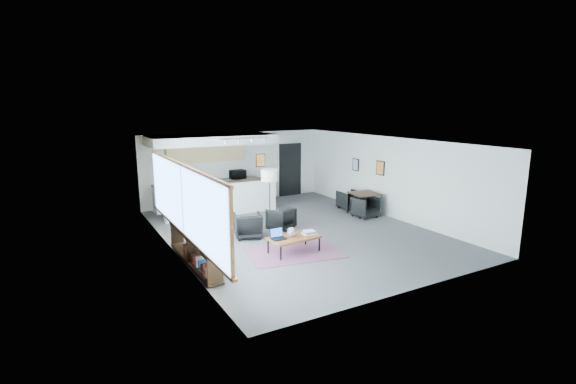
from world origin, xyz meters
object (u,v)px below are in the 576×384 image
ceramic_pot (292,232)px  dining_chair_near (366,208)px  coffee_table (294,238)px  microwave (238,173)px  book_stack (309,232)px  laptop (278,236)px  armchair_left (248,224)px  dining_chair_far (349,200)px  armchair_right (281,217)px  floor_lamp (270,177)px  dining_table (365,195)px

ceramic_pot → dining_chair_near: ceramic_pot is taller
coffee_table → microwave: 5.76m
ceramic_pot → book_stack: (0.47, -0.06, -0.07)m
laptop → microwave: size_ratio=0.63×
laptop → microwave: bearing=76.1°
armchair_left → dining_chair_far: armchair_left is taller
laptop → dining_chair_far: 5.16m
microwave → coffee_table: bearing=-96.8°
armchair_right → dining_chair_far: 3.36m
ceramic_pot → dining_chair_far: bearing=35.5°
armchair_right → coffee_table: bearing=48.4°
microwave → dining_chair_near: bearing=-52.0°
coffee_table → floor_lamp: size_ratio=0.74×
dining_chair_near → armchair_right: bearing=171.1°
ceramic_pot → laptop: bearing=175.7°
laptop → floor_lamp: (0.86, 2.11, 1.05)m
dining_chair_near → book_stack: bearing=-156.6°
book_stack → ceramic_pot: bearing=172.8°
floor_lamp → microwave: size_ratio=3.18×
floor_lamp → dining_table: 3.51m
ceramic_pot → book_stack: bearing=-7.2°
ceramic_pot → book_stack: 0.48m
armchair_left → microwave: bearing=-93.0°
coffee_table → armchair_left: armchair_left is taller
armchair_right → dining_table: dining_table is taller
laptop → dining_table: (4.26, 1.90, 0.20)m
floor_lamp → dining_chair_near: 3.51m
dining_chair_far → dining_chair_near: bearing=79.3°
armchair_left → coffee_table: bearing=122.6°
dining_table → dining_chair_far: bearing=84.9°
coffee_table → laptop: laptop is taller
coffee_table → armchair_right: size_ratio=1.89×
coffee_table → armchair_right: 2.08m
armchair_right → floor_lamp: bearing=-64.9°
book_stack → armchair_left: armchair_left is taller
dining_chair_near → microwave: microwave is taller
coffee_table → ceramic_pot: bearing=115.0°
floor_lamp → microwave: bearing=83.0°
ceramic_pot → dining_chair_near: bearing=24.4°
book_stack → laptop: bearing=174.1°
ceramic_pot → armchair_right: 2.05m
coffee_table → floor_lamp: (0.45, 2.19, 1.15)m
dining_chair_near → microwave: bearing=121.2°
floor_lamp → dining_chair_far: size_ratio=2.86×
laptop → armchair_right: 2.18m
armchair_left → floor_lamp: size_ratio=0.42×
coffee_table → microwave: size_ratio=2.35×
armchair_left → microwave: microwave is taller
book_stack → dining_chair_near: (3.26, 1.75, -0.14)m
coffee_table → armchair_right: bearing=65.6°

